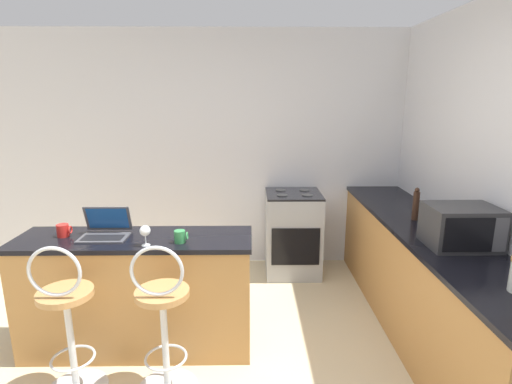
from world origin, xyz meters
TOP-DOWN VIEW (x-y plane):
  - wall_back at (0.00, 2.48)m, footprint 12.00×0.06m
  - breakfast_bar at (-0.58, 0.80)m, footprint 1.72×0.51m
  - counter_right at (1.67, 0.98)m, footprint 0.60×2.98m
  - bar_stool_near at (-0.88, 0.30)m, footprint 0.40×0.40m
  - bar_stool_far at (-0.28, 0.30)m, footprint 0.40×0.40m
  - laptop at (-0.79, 0.84)m, footprint 0.34×0.26m
  - microwave at (1.70, 0.60)m, footprint 0.45×0.35m
  - stove_range at (0.73, 2.15)m, footprint 0.58×0.58m
  - mug_blue at (1.69, 1.01)m, footprint 0.10×0.08m
  - wine_glass_tall at (-0.45, 0.64)m, footprint 0.07×0.07m
  - mug_red at (-1.10, 0.83)m, footprint 0.10×0.09m
  - pepper_mill at (1.64, 1.20)m, footprint 0.05×0.05m
  - mug_green at (-0.22, 0.70)m, footprint 0.10×0.08m

SIDE VIEW (x-z plane):
  - stove_range at x=0.73m, z-range 0.00..0.90m
  - counter_right at x=1.67m, z-range 0.00..0.90m
  - breakfast_bar at x=-0.58m, z-range 0.00..0.90m
  - bar_stool_near at x=-0.88m, z-range -0.02..1.03m
  - bar_stool_far at x=-0.28m, z-range -0.02..1.03m
  - mug_green at x=-0.22m, z-range 0.90..0.99m
  - mug_red at x=-1.10m, z-range 0.90..0.99m
  - mug_blue at x=1.69m, z-range 0.90..1.00m
  - laptop at x=-0.79m, z-range 0.85..1.06m
  - wine_glass_tall at x=-0.45m, z-range 0.93..1.07m
  - pepper_mill at x=1.64m, z-range 0.89..1.17m
  - microwave at x=1.70m, z-range 0.90..1.18m
  - wall_back at x=0.00m, z-range 0.00..2.60m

